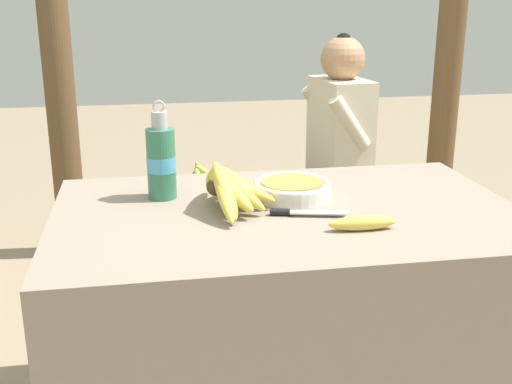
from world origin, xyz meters
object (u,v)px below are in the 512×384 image
object	(u,v)px
knife	(297,212)
banana_bunch_green	(205,177)
banana_bunch_ripe	(229,186)
water_bottle	(161,161)
wooden_bench	(276,201)
serving_bowl	(292,188)
loose_banana_front	(362,223)
seated_vendor	(331,138)

from	to	relation	value
knife	banana_bunch_green	xyz separation A→B (m)	(-0.14, 1.22, -0.24)
banana_bunch_ripe	water_bottle	world-z (taller)	water_bottle
wooden_bench	serving_bowl	bearing A→B (deg)	-99.33
loose_banana_front	wooden_bench	bearing A→B (deg)	87.54
banana_bunch_green	wooden_bench	bearing A→B (deg)	-0.27
wooden_bench	loose_banana_front	bearing A→B (deg)	-92.46
banana_bunch_ripe	loose_banana_front	distance (m)	0.38
serving_bowl	seated_vendor	world-z (taller)	seated_vendor
knife	seated_vendor	bearing A→B (deg)	82.30
banana_bunch_ripe	serving_bowl	world-z (taller)	banana_bunch_ripe
wooden_bench	banana_bunch_ripe	bearing A→B (deg)	-108.16
wooden_bench	banana_bunch_green	size ratio (longest dim) A/B	4.40
wooden_bench	knife	bearing A→B (deg)	-99.26
loose_banana_front	serving_bowl	bearing A→B (deg)	111.14
water_bottle	serving_bowl	bearing A→B (deg)	-9.80
water_bottle	banana_bunch_green	world-z (taller)	water_bottle
seated_vendor	banana_bunch_green	size ratio (longest dim) A/B	3.55
loose_banana_front	banana_bunch_green	xyz separation A→B (m)	(-0.28, 1.35, -0.25)
banana_bunch_ripe	loose_banana_front	bearing A→B (deg)	-34.72
loose_banana_front	knife	xyz separation A→B (m)	(-0.14, 0.14, -0.01)
banana_bunch_ripe	seated_vendor	xyz separation A→B (m)	(0.62, 1.10, -0.13)
water_bottle	loose_banana_front	size ratio (longest dim) A/B	1.61
wooden_bench	banana_bunch_green	bearing A→B (deg)	179.73
water_bottle	knife	xyz separation A→B (m)	(0.35, -0.23, -0.10)
seated_vendor	banana_bunch_green	world-z (taller)	seated_vendor
loose_banana_front	banana_bunch_green	size ratio (longest dim) A/B	0.58
banana_bunch_green	knife	bearing A→B (deg)	-83.57
banana_bunch_ripe	serving_bowl	xyz separation A→B (m)	(0.20, 0.08, -0.04)
loose_banana_front	seated_vendor	world-z (taller)	seated_vendor
loose_banana_front	seated_vendor	xyz separation A→B (m)	(0.31, 1.31, -0.08)
knife	water_bottle	bearing A→B (deg)	160.46
serving_bowl	knife	xyz separation A→B (m)	(-0.02, -0.16, -0.02)
serving_bowl	wooden_bench	bearing A→B (deg)	80.67
banana_bunch_ripe	banana_bunch_green	bearing A→B (deg)	88.15
loose_banana_front	seated_vendor	distance (m)	1.35
serving_bowl	banana_bunch_green	bearing A→B (deg)	98.73
seated_vendor	banana_bunch_green	bearing A→B (deg)	-10.45
loose_banana_front	banana_bunch_green	world-z (taller)	loose_banana_front
loose_banana_front	knife	bearing A→B (deg)	135.75
knife	loose_banana_front	bearing A→B (deg)	-31.12
serving_bowl	seated_vendor	size ratio (longest dim) A/B	0.21
serving_bowl	wooden_bench	world-z (taller)	serving_bowl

